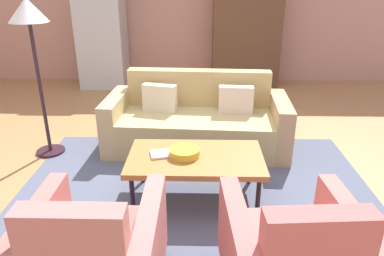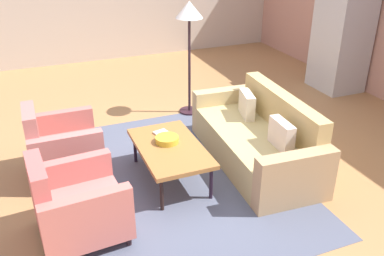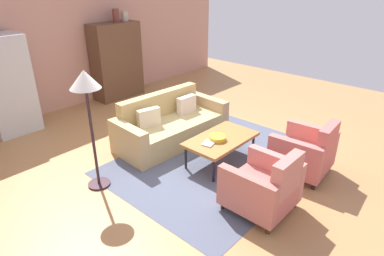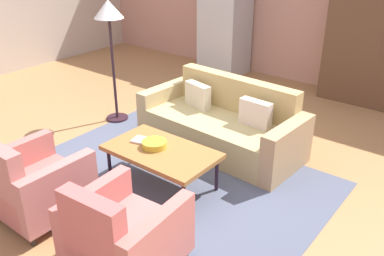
# 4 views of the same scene
# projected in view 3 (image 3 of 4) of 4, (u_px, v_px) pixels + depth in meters

# --- Properties ---
(ground_plane) EXTENTS (11.70, 11.70, 0.00)m
(ground_plane) POSITION_uv_depth(u_px,v_px,m) (190.00, 155.00, 5.64)
(ground_plane) COLOR #AC7B4A
(wall_back) EXTENTS (9.75, 0.12, 2.80)m
(wall_back) POSITION_uv_depth(u_px,v_px,m) (66.00, 45.00, 7.29)
(wall_back) COLOR tan
(wall_back) RESTS_ON ground
(area_rug) EXTENTS (3.40, 2.60, 0.01)m
(area_rug) POSITION_uv_depth(u_px,v_px,m) (218.00, 160.00, 5.48)
(area_rug) COLOR #52586C
(area_rug) RESTS_ON ground
(couch) EXTENTS (2.15, 1.01, 0.86)m
(couch) POSITION_uv_depth(u_px,v_px,m) (170.00, 126.00, 6.05)
(couch) COLOR tan
(couch) RESTS_ON ground
(coffee_table) EXTENTS (1.20, 0.70, 0.44)m
(coffee_table) POSITION_uv_depth(u_px,v_px,m) (221.00, 140.00, 5.28)
(coffee_table) COLOR black
(coffee_table) RESTS_ON ground
(armchair_left) EXTENTS (0.80, 0.80, 0.88)m
(armchair_left) POSITION_uv_depth(u_px,v_px,m) (265.00, 188.00, 4.19)
(armchair_left) COLOR #371E13
(armchair_left) RESTS_ON ground
(armchair_right) EXTENTS (0.85, 0.85, 0.88)m
(armchair_right) POSITION_uv_depth(u_px,v_px,m) (306.00, 153.00, 5.00)
(armchair_right) COLOR #311B23
(armchair_right) RESTS_ON ground
(fruit_bowl) EXTENTS (0.27, 0.27, 0.07)m
(fruit_bowl) POSITION_uv_depth(u_px,v_px,m) (217.00, 138.00, 5.18)
(fruit_bowl) COLOR gold
(fruit_bowl) RESTS_ON coffee_table
(book_stack) EXTENTS (0.25, 0.21, 0.02)m
(book_stack) POSITION_uv_depth(u_px,v_px,m) (209.00, 143.00, 5.07)
(book_stack) COLOR beige
(book_stack) RESTS_ON coffee_table
(cabinet) EXTENTS (1.20, 0.51, 1.80)m
(cabinet) POSITION_uv_depth(u_px,v_px,m) (117.00, 61.00, 7.99)
(cabinet) COLOR brown
(cabinet) RESTS_ON ground
(vase_tall) EXTENTS (0.16, 0.16, 0.29)m
(vase_tall) POSITION_uv_depth(u_px,v_px,m) (116.00, 15.00, 7.61)
(vase_tall) COLOR brown
(vase_tall) RESTS_ON cabinet
(vase_round) EXTENTS (0.16, 0.16, 0.23)m
(vase_round) POSITION_uv_depth(u_px,v_px,m) (125.00, 16.00, 7.80)
(vase_round) COLOR #B4A493
(vase_round) RESTS_ON cabinet
(refrigerator) EXTENTS (0.80, 0.73, 1.85)m
(refrigerator) POSITION_uv_depth(u_px,v_px,m) (6.00, 85.00, 6.18)
(refrigerator) COLOR #B7BABF
(refrigerator) RESTS_ON ground
(floor_lamp) EXTENTS (0.40, 0.40, 1.72)m
(floor_lamp) POSITION_uv_depth(u_px,v_px,m) (86.00, 91.00, 4.24)
(floor_lamp) COLOR #2F1923
(floor_lamp) RESTS_ON ground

